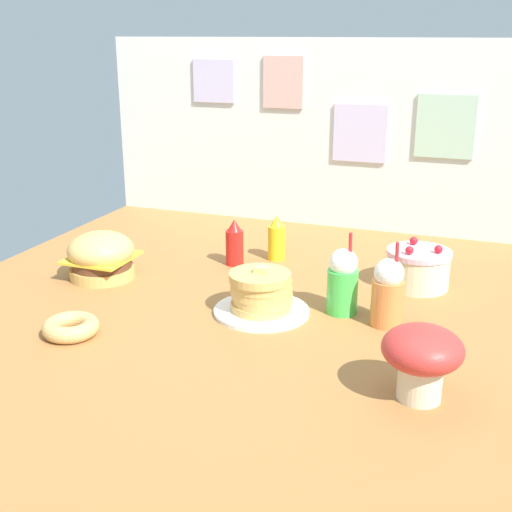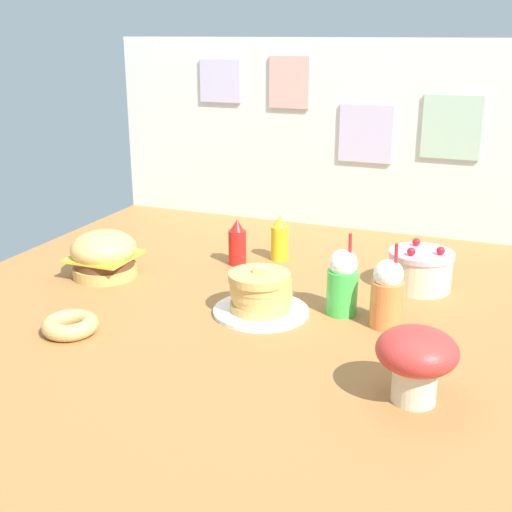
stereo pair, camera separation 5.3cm
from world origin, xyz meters
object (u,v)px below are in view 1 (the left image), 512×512
object	(u,v)px
orange_float_cup	(388,293)
donut_pink_glaze	(71,327)
ketchup_bottle	(235,244)
cream_soda_cup	(343,281)
mushroom_stool	(422,355)
mustard_bottle	(277,239)
burger	(101,256)
layer_cake	(418,268)
pancake_stack	(261,295)

from	to	relation	value
orange_float_cup	donut_pink_glaze	xyz separation A→B (m)	(-0.85, -0.40, -0.08)
ketchup_bottle	cream_soda_cup	size ratio (longest dim) A/B	0.67
cream_soda_cup	mushroom_stool	distance (m)	0.54
mustard_bottle	cream_soda_cup	size ratio (longest dim) A/B	0.67
burger	ketchup_bottle	world-z (taller)	ketchup_bottle
donut_pink_glaze	cream_soda_cup	bearing A→B (deg)	31.95
ketchup_bottle	donut_pink_glaze	size ratio (longest dim) A/B	1.08
mushroom_stool	layer_cake	bearing A→B (deg)	97.80
pancake_stack	ketchup_bottle	distance (m)	0.48
donut_pink_glaze	mushroom_stool	xyz separation A→B (m)	(1.00, -0.01, 0.09)
burger	donut_pink_glaze	bearing A→B (deg)	-68.03
layer_cake	cream_soda_cup	distance (m)	0.37
ketchup_bottle	donut_pink_glaze	world-z (taller)	ketchup_bottle
pancake_stack	layer_cake	world-z (taller)	layer_cake
pancake_stack	mustard_bottle	xyz separation A→B (m)	(-0.12, 0.52, 0.02)
mustard_bottle	mushroom_stool	size ratio (longest dim) A/B	0.91
burger	pancake_stack	size ratio (longest dim) A/B	0.78
burger	cream_soda_cup	bearing A→B (deg)	-0.55
cream_soda_cup	orange_float_cup	bearing A→B (deg)	-16.53
mustard_bottle	donut_pink_glaze	size ratio (longest dim) A/B	1.08
donut_pink_glaze	ketchup_bottle	bearing A→B (deg)	74.00
donut_pink_glaze	mustard_bottle	bearing A→B (deg)	68.20
mushroom_stool	donut_pink_glaze	bearing A→B (deg)	179.60
cream_soda_cup	orange_float_cup	distance (m)	0.15
mustard_bottle	mushroom_stool	world-z (taller)	mushroom_stool
orange_float_cup	donut_pink_glaze	size ratio (longest dim) A/B	1.61
ketchup_bottle	mustard_bottle	size ratio (longest dim) A/B	1.00
layer_cake	donut_pink_glaze	world-z (taller)	layer_cake
pancake_stack	mustard_bottle	size ratio (longest dim) A/B	1.70
donut_pink_glaze	burger	bearing A→B (deg)	111.97
pancake_stack	layer_cake	distance (m)	0.59
pancake_stack	ketchup_bottle	size ratio (longest dim) A/B	1.70
layer_cake	cream_soda_cup	world-z (taller)	cream_soda_cup
ketchup_bottle	cream_soda_cup	bearing A→B (deg)	-32.07
layer_cake	cream_soda_cup	xyz separation A→B (m)	(-0.19, -0.31, 0.04)
layer_cake	mushroom_stool	world-z (taller)	mushroom_stool
burger	donut_pink_glaze	distance (m)	0.49
burger	pancake_stack	xyz separation A→B (m)	(0.65, -0.10, -0.02)
mustard_bottle	cream_soda_cup	distance (m)	0.55
burger	cream_soda_cup	distance (m)	0.89
orange_float_cup	mushroom_stool	bearing A→B (deg)	-69.62
burger	layer_cake	xyz separation A→B (m)	(1.08, 0.30, -0.01)
cream_soda_cup	mushroom_stool	xyz separation A→B (m)	(0.30, -0.45, 0.01)
ketchup_bottle	orange_float_cup	bearing A→B (deg)	-28.81
layer_cake	ketchup_bottle	world-z (taller)	ketchup_bottle
mushroom_stool	pancake_stack	bearing A→B (deg)	146.68
ketchup_bottle	donut_pink_glaze	xyz separation A→B (m)	(-0.21, -0.75, -0.06)
pancake_stack	layer_cake	xyz separation A→B (m)	(0.43, 0.41, 0.01)
layer_cake	mustard_bottle	xyz separation A→B (m)	(-0.55, 0.11, 0.01)
burger	ketchup_bottle	xyz separation A→B (m)	(0.39, 0.30, 0.00)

